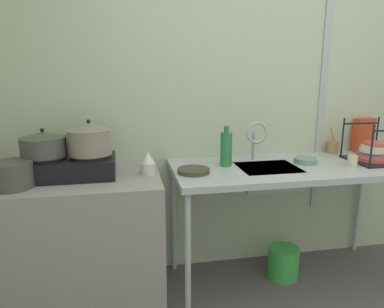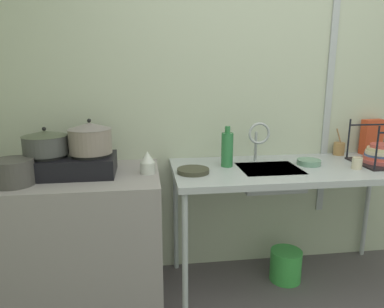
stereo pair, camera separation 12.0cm
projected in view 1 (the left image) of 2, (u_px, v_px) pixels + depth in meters
name	position (u px, v px, depth m)	size (l,w,h in m)	color
wall_back	(259.00, 90.00, 2.66)	(4.54, 0.10, 2.69)	#B3BAA2
wall_metal_strip	(324.00, 72.00, 2.66)	(0.05, 0.01, 2.15)	#A7ABAF
counter_concrete	(81.00, 242.00, 2.26)	(1.01, 0.68, 0.86)	gray
counter_sink	(291.00, 173.00, 2.43)	(1.62, 0.68, 0.86)	#A7ABAF
stove	(69.00, 167.00, 2.14)	(0.54, 0.31, 0.14)	black
pot_on_left_burner	(43.00, 144.00, 2.08)	(0.26, 0.26, 0.17)	#424341
pot_on_right_burner	(90.00, 139.00, 2.12)	(0.26, 0.26, 0.21)	gray
pot_beside_stove	(11.00, 175.00, 1.94)	(0.23, 0.23, 0.15)	#44413E
percolator	(148.00, 163.00, 2.19)	(0.09, 0.09, 0.14)	beige
sink_basin	(268.00, 176.00, 2.38)	(0.39, 0.34, 0.12)	#A7ABAF
faucet	(256.00, 135.00, 2.45)	(0.15, 0.09, 0.29)	#A7ABAF
frying_pan	(194.00, 171.00, 2.23)	(0.20, 0.20, 0.03)	#393829
dish_rack	(373.00, 153.00, 2.50)	(0.30, 0.34, 0.29)	black
cup_by_rack	(353.00, 161.00, 2.37)	(0.07, 0.07, 0.08)	beige
small_bowl_on_drainboard	(306.00, 161.00, 2.46)	(0.16, 0.16, 0.04)	slate
bottle_by_sink	(226.00, 149.00, 2.37)	(0.08, 0.08, 0.27)	#2C733D
cereal_box	(363.00, 135.00, 2.79)	(0.16, 0.07, 0.26)	#CC4222
utensil_jar	(333.00, 147.00, 2.76)	(0.08, 0.08, 0.20)	#A27543
bucket_on_floor	(283.00, 263.00, 2.62)	(0.22, 0.22, 0.23)	green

